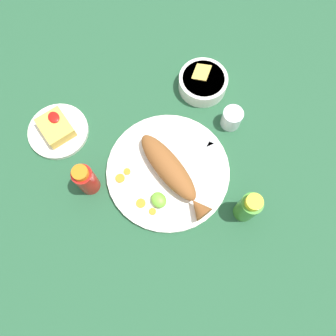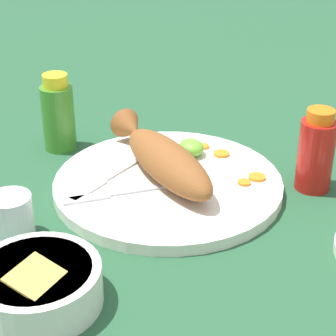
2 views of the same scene
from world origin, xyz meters
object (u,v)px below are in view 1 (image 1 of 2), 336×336
at_px(hot_sauce_bottle_red, 86,180).
at_px(hot_sauce_bottle_green, 248,207).
at_px(fork_far, 200,165).
at_px(main_plate, 168,171).
at_px(fried_fish, 172,172).
at_px(side_plate_fries, 58,131).
at_px(guacamole_bowl, 203,82).
at_px(fork_near, 192,151).
at_px(salt_cup, 231,119).

xyz_separation_m(hot_sauce_bottle_red, hot_sauce_bottle_green, (-0.32, -0.31, 0.00)).
height_order(fork_far, hot_sauce_bottle_green, hot_sauce_bottle_green).
bearing_deg(hot_sauce_bottle_green, fork_far, 6.08).
bearing_deg(main_plate, fried_fish, -178.59).
distance_m(side_plate_fries, guacamole_bowl, 0.47).
height_order(fork_near, hot_sauce_bottle_red, hot_sauce_bottle_red).
height_order(hot_sauce_bottle_red, hot_sauce_bottle_green, hot_sauce_bottle_green).
height_order(main_plate, salt_cup, salt_cup).
bearing_deg(fried_fish, main_plate, -0.00).
bearing_deg(fried_fish, hot_sauce_bottle_red, 59.43).
height_order(hot_sauce_bottle_red, salt_cup, hot_sauce_bottle_red).
bearing_deg(fork_far, fried_fish, 136.49).
bearing_deg(fork_far, guacamole_bowl, 23.92).
xyz_separation_m(main_plate, hot_sauce_bottle_red, (0.10, 0.21, 0.05)).
relative_size(main_plate, fork_far, 2.08).
xyz_separation_m(hot_sauce_bottle_green, salt_cup, (0.24, -0.14, -0.04)).
bearing_deg(hot_sauce_bottle_green, main_plate, 25.27).
bearing_deg(fork_far, salt_cup, -6.66).
xyz_separation_m(salt_cup, guacamole_bowl, (0.15, -0.01, 0.00)).
bearing_deg(fried_fish, fork_near, -76.28).
relative_size(hot_sauce_bottle_red, hot_sauce_bottle_green, 0.97).
relative_size(main_plate, hot_sauce_bottle_green, 2.60).
bearing_deg(hot_sauce_bottle_green, guacamole_bowl, -21.44).
xyz_separation_m(hot_sauce_bottle_red, salt_cup, (-0.08, -0.45, -0.03)).
bearing_deg(fork_near, guacamole_bowl, 54.72).
distance_m(fried_fish, salt_cup, 0.25).
distance_m(hot_sauce_bottle_red, side_plate_fries, 0.21).
distance_m(main_plate, fried_fish, 0.04).
bearing_deg(main_plate, guacamole_bowl, -56.42).
distance_m(fried_fish, hot_sauce_bottle_green, 0.23).
distance_m(fork_near, guacamole_bowl, 0.23).
xyz_separation_m(fried_fish, salt_cup, (0.04, -0.25, -0.02)).
relative_size(fried_fish, salt_cup, 4.55).
distance_m(fried_fish, fork_far, 0.09).
bearing_deg(fork_near, side_plate_fries, 144.44).
bearing_deg(main_plate, fork_far, -116.90).
relative_size(hot_sauce_bottle_green, salt_cup, 2.17).
bearing_deg(guacamole_bowl, side_plate_fries, 74.14).
bearing_deg(salt_cup, hot_sauce_bottle_red, 80.25).
distance_m(main_plate, fork_near, 0.09).
height_order(main_plate, side_plate_fries, main_plate).
distance_m(main_plate, fork_far, 0.10).
bearing_deg(guacamole_bowl, fork_far, 141.15).
distance_m(fork_near, hot_sauce_bottle_green, 0.23).
relative_size(hot_sauce_bottle_green, side_plate_fries, 0.75).
xyz_separation_m(hot_sauce_bottle_green, guacamole_bowl, (0.39, -0.15, -0.04)).
relative_size(main_plate, hot_sauce_bottle_red, 2.70).
height_order(fork_near, side_plate_fries, fork_near).
bearing_deg(side_plate_fries, fork_far, -140.54).
bearing_deg(main_plate, salt_cup, -85.72).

